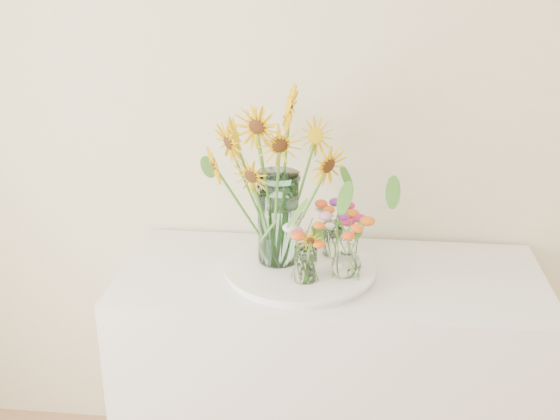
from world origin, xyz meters
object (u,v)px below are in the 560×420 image
object	(u,v)px
mason_jar	(278,218)
small_vase_b	(347,256)
counter	(328,387)
tray	(300,271)
small_vase_c	(333,239)
small_vase_a	(305,264)

from	to	relation	value
mason_jar	small_vase_b	size ratio (longest dim) A/B	2.25
counter	tray	xyz separation A→B (m)	(-0.10, -0.02, 0.46)
small_vase_c	small_vase_a	bearing A→B (deg)	-110.93
counter	small_vase_b	distance (m)	0.55
counter	small_vase_c	world-z (taller)	small_vase_c
counter	small_vase_b	xyz separation A→B (m)	(0.05, -0.06, 0.54)
small_vase_a	small_vase_b	distance (m)	0.14
tray	small_vase_b	bearing A→B (deg)	-16.80
small_vase_b	mason_jar	bearing A→B (deg)	160.24
small_vase_a	small_vase_b	bearing A→B (deg)	22.82
small_vase_b	small_vase_c	bearing A→B (deg)	107.79
tray	small_vase_a	distance (m)	0.13
mason_jar	small_vase_a	bearing A→B (deg)	-53.18
tray	small_vase_c	xyz separation A→B (m)	(0.10, 0.11, 0.07)
tray	small_vase_c	size ratio (longest dim) A/B	3.98
counter	small_vase_c	size ratio (longest dim) A/B	11.79
tray	small_vase_b	size ratio (longest dim) A/B	3.41
counter	small_vase_c	distance (m)	0.54
small_vase_a	small_vase_b	size ratio (longest dim) A/B	0.87
small_vase_b	small_vase_c	distance (m)	0.16
counter	small_vase_b	size ratio (longest dim) A/B	10.09
small_vase_a	small_vase_b	xyz separation A→B (m)	(0.13, 0.05, 0.01)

